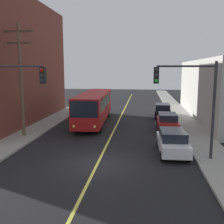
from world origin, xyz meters
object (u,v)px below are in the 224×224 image
traffic_signal_left_corner (14,91)px  parked_car_red (167,122)px  parked_car_white (173,142)px  parked_car_black (163,110)px  utility_pole_near (21,75)px  traffic_signal_right_corner (188,92)px  city_bus (94,106)px

traffic_signal_left_corner → parked_car_red: bearing=40.3°
parked_car_white → traffic_signal_left_corner: 10.86m
parked_car_black → traffic_signal_left_corner: 19.08m
traffic_signal_left_corner → utility_pole_near: bearing=110.8°
parked_car_black → traffic_signal_left_corner: bearing=-123.6°
traffic_signal_right_corner → traffic_signal_left_corner: bearing=-175.7°
city_bus → parked_car_white: size_ratio=2.75×
city_bus → parked_car_white: bearing=-53.3°
parked_car_red → utility_pole_near: bearing=-162.9°
parked_car_white → parked_car_black: (0.26, 13.71, 0.00)m
parked_car_white → traffic_signal_right_corner: 3.71m
traffic_signal_left_corner → traffic_signal_right_corner: (10.82, 0.81, 0.00)m
parked_car_white → utility_pole_near: (-12.02, 3.09, 4.35)m
traffic_signal_left_corner → parked_car_black: bearing=56.4°
parked_car_black → parked_car_white: bearing=-91.1°
parked_car_red → utility_pole_near: 13.56m
parked_car_black → city_bus: bearing=-151.5°
city_bus → utility_pole_near: 8.82m
utility_pole_near → traffic_signal_left_corner: 5.45m
utility_pole_near → city_bus: bearing=53.7°
parked_car_white → parked_car_black: 13.71m
utility_pole_near → traffic_signal_right_corner: bearing=-18.3°
parked_car_black → utility_pole_near: size_ratio=0.49×
parked_car_white → traffic_signal_right_corner: size_ratio=0.74×
parked_car_black → traffic_signal_right_corner: traffic_signal_right_corner is taller
city_bus → traffic_signal_right_corner: 13.59m
parked_car_white → parked_car_black: bearing=88.9°
utility_pole_near → parked_car_white: bearing=-14.4°
parked_car_red → parked_car_black: bearing=89.9°
traffic_signal_right_corner → utility_pole_near: bearing=161.7°
parked_car_black → traffic_signal_right_corner: size_ratio=0.74×
city_bus → parked_car_black: city_bus is taller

